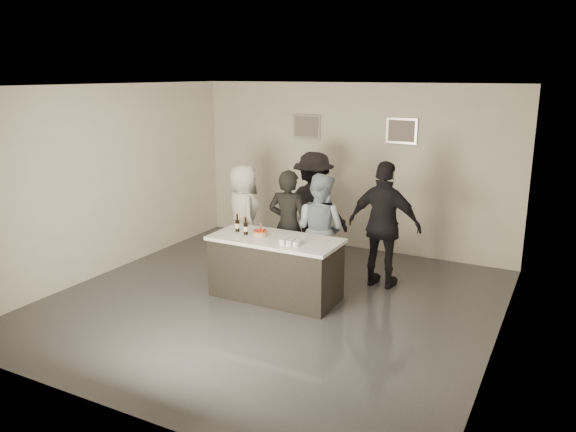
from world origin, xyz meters
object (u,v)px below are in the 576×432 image
at_px(beer_bottle_b, 246,226).
at_px(person_guest_right, 384,225).
at_px(person_guest_left, 244,215).
at_px(beer_bottle_a, 237,223).
at_px(person_guest_back, 313,208).
at_px(person_main_black, 288,226).
at_px(person_main_blue, 320,229).
at_px(cake, 260,234).
at_px(bar_counter, 276,268).

distance_m(beer_bottle_b, person_guest_right, 2.07).
relative_size(person_guest_left, person_guest_right, 0.88).
bearing_deg(beer_bottle_a, person_guest_back, 75.39).
distance_m(person_main_black, person_guest_left, 1.11).
bearing_deg(person_main_black, person_guest_right, -168.84).
relative_size(beer_bottle_a, person_guest_right, 0.14).
xyz_separation_m(person_guest_left, person_guest_right, (2.43, 0.06, 0.11)).
xyz_separation_m(person_guest_left, person_guest_back, (1.00, 0.63, 0.10)).
relative_size(person_main_black, person_main_blue, 1.02).
height_order(beer_bottle_a, person_guest_back, person_guest_back).
distance_m(cake, person_main_blue, 1.03).
bearing_deg(person_main_black, bar_counter, 96.77).
bearing_deg(person_guest_back, beer_bottle_b, 85.79).
bearing_deg(person_guest_right, person_main_black, 20.21).
relative_size(person_main_black, person_guest_left, 1.03).
relative_size(beer_bottle_a, person_main_black, 0.15).
height_order(person_guest_right, person_guest_back, person_guest_right).
xyz_separation_m(beer_bottle_a, person_main_blue, (0.95, 0.82, -0.17)).
distance_m(cake, person_guest_right, 1.87).
distance_m(beer_bottle_a, person_guest_right, 2.18).
relative_size(beer_bottle_a, person_main_blue, 0.15).
bearing_deg(person_main_blue, person_guest_back, -50.86).
relative_size(person_main_blue, person_guest_left, 1.01).
distance_m(bar_counter, person_guest_back, 1.81).
bearing_deg(person_guest_back, person_guest_right, 161.94).
distance_m(cake, beer_bottle_b, 0.25).
xyz_separation_m(person_main_blue, person_guest_right, (0.92, 0.30, 0.10)).
bearing_deg(person_main_blue, beer_bottle_b, 58.58).
height_order(bar_counter, person_guest_back, person_guest_back).
bearing_deg(bar_counter, person_guest_back, 97.06).
bearing_deg(bar_counter, person_guest_left, 137.89).
relative_size(bar_counter, person_guest_left, 1.10).
bearing_deg(beer_bottle_b, person_guest_left, 123.34).
relative_size(bar_counter, person_guest_right, 0.97).
bearing_deg(person_main_blue, person_main_black, 24.89).
height_order(bar_counter, person_main_black, person_main_black).
bearing_deg(cake, person_main_black, 85.39).
distance_m(person_guest_left, person_guest_back, 1.18).
height_order(person_guest_left, person_guest_right, person_guest_right).
relative_size(bar_counter, cake, 9.26).
bearing_deg(beer_bottle_a, beer_bottle_b, -23.31).
distance_m(beer_bottle_b, person_guest_back, 1.79).
relative_size(beer_bottle_a, beer_bottle_b, 1.00).
distance_m(bar_counter, person_main_blue, 0.99).
xyz_separation_m(beer_bottle_a, beer_bottle_b, (0.20, -0.08, 0.00)).
bearing_deg(person_main_blue, person_guest_right, -153.31).
bearing_deg(cake, beer_bottle_a, 171.14).
relative_size(person_main_black, person_guest_back, 0.93).
xyz_separation_m(beer_bottle_b, person_guest_left, (-0.76, 1.15, -0.18)).
bearing_deg(person_guest_left, cake, 174.15).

